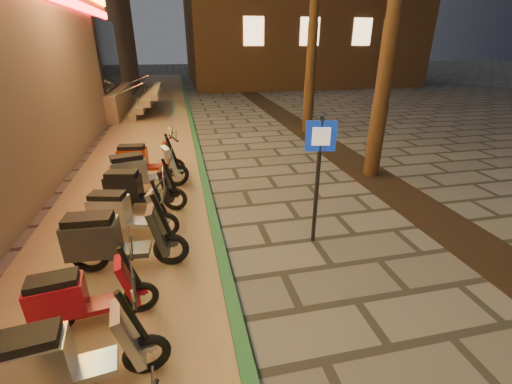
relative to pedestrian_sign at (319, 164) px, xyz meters
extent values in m
cube|color=#8C7251|center=(-3.41, 5.85, -1.47)|extent=(3.40, 60.00, 0.01)
cube|color=#215933|center=(-1.71, 5.85, -1.43)|extent=(0.18, 60.00, 0.10)
cube|color=black|center=(2.79, 0.85, -1.47)|extent=(1.20, 40.00, 0.02)
cube|color=black|center=(-5.26, 13.85, 1.32)|extent=(0.08, 5.00, 3.00)
cube|color=gray|center=(-7.31, 13.85, -0.88)|extent=(5.00, 6.00, 1.20)
cube|color=gray|center=(-4.31, 13.85, -1.33)|extent=(0.35, 5.00, 0.30)
cube|color=gray|center=(-3.96, 13.85, -1.03)|extent=(0.35, 5.00, 0.30)
cube|color=gray|center=(-3.61, 13.85, -0.73)|extent=(0.35, 5.00, 0.30)
cube|color=gray|center=(-3.26, 13.85, -0.43)|extent=(0.35, 5.00, 0.30)
cylinder|color=silver|center=(-4.71, 11.85, -0.23)|extent=(2.09, 0.06, 0.81)
cylinder|color=silver|center=(-4.71, 15.85, -0.23)|extent=(2.09, 0.06, 0.81)
cube|color=#EBB581|center=(3.19, 19.82, 2.52)|extent=(1.40, 0.06, 1.80)
cube|color=#EBB581|center=(7.19, 19.82, 2.52)|extent=(1.40, 0.06, 1.80)
cube|color=#EBB581|center=(11.19, 19.82, 2.52)|extent=(1.40, 0.06, 1.80)
cylinder|color=#472D19|center=(2.79, 2.85, 1.37)|extent=(0.40, 0.40, 5.70)
cylinder|color=#472D19|center=(2.79, 7.85, 1.50)|extent=(0.40, 0.40, 5.95)
cylinder|color=black|center=(0.00, 0.01, -0.34)|extent=(0.07, 0.07, 2.28)
cube|color=#0D2DAE|center=(0.00, -0.01, 0.48)|extent=(0.50, 0.13, 0.50)
cube|color=white|center=(-0.01, -0.03, 0.48)|extent=(0.29, 0.08, 0.29)
torus|color=black|center=(-2.76, -2.18, -1.22)|extent=(0.52, 0.17, 0.51)
cylinder|color=silver|center=(-2.76, -2.18, -1.22)|extent=(0.15, 0.12, 0.14)
cube|color=#9E9FA6|center=(-3.32, -2.25, -1.18)|extent=(0.58, 0.40, 0.08)
cube|color=#9E9FA6|center=(-3.78, -2.31, -0.93)|extent=(0.74, 0.46, 0.50)
cube|color=black|center=(-3.78, -2.31, -0.64)|extent=(0.65, 0.39, 0.12)
cube|color=#9E9FA6|center=(-2.90, -2.20, -0.88)|extent=(0.31, 0.43, 0.70)
cylinder|color=black|center=(-2.83, -2.19, -0.68)|extent=(0.28, 0.10, 0.73)
cylinder|color=black|center=(-2.78, -2.18, -0.37)|extent=(0.12, 0.58, 0.04)
cube|color=#9E9FA6|center=(-2.76, -2.18, -1.10)|extent=(0.23, 0.17, 0.06)
torus|color=black|center=(-3.91, -1.34, -1.24)|extent=(0.48, 0.16, 0.47)
cylinder|color=silver|center=(-3.91, -1.34, -1.24)|extent=(0.14, 0.11, 0.13)
torus|color=black|center=(-2.91, -1.20, -1.24)|extent=(0.48, 0.16, 0.47)
cylinder|color=silver|center=(-2.91, -1.20, -1.24)|extent=(0.14, 0.11, 0.13)
cube|color=maroon|center=(-3.41, -1.27, -1.20)|extent=(0.53, 0.37, 0.07)
cube|color=maroon|center=(-3.84, -1.33, -0.98)|extent=(0.67, 0.43, 0.45)
cube|color=black|center=(-3.84, -1.33, -0.72)|extent=(0.59, 0.36, 0.11)
cube|color=maroon|center=(-3.03, -1.22, -0.93)|extent=(0.29, 0.39, 0.63)
cylinder|color=black|center=(-2.97, -1.21, -0.75)|extent=(0.25, 0.10, 0.67)
cylinder|color=black|center=(-2.92, -1.20, -0.46)|extent=(0.11, 0.52, 0.04)
cube|color=maroon|center=(-2.91, -1.20, -1.13)|extent=(0.21, 0.15, 0.05)
torus|color=black|center=(-3.74, -0.12, -1.19)|extent=(0.58, 0.14, 0.57)
cylinder|color=silver|center=(-3.74, -0.12, -1.19)|extent=(0.16, 0.12, 0.15)
torus|color=black|center=(-2.51, -0.19, -1.19)|extent=(0.58, 0.14, 0.57)
cylinder|color=silver|center=(-2.51, -0.19, -1.19)|extent=(0.16, 0.12, 0.15)
cube|color=#25282A|center=(-3.14, -0.15, -1.14)|extent=(0.63, 0.41, 0.09)
cube|color=#25282A|center=(-3.66, -0.12, -0.87)|extent=(0.79, 0.46, 0.55)
cube|color=black|center=(-3.66, -0.12, -0.55)|extent=(0.70, 0.39, 0.13)
cube|color=#25282A|center=(-2.67, -0.18, -0.81)|extent=(0.32, 0.46, 0.78)
cylinder|color=black|center=(-2.59, -0.19, -0.59)|extent=(0.31, 0.09, 0.82)
cylinder|color=black|center=(-2.53, -0.19, -0.24)|extent=(0.09, 0.64, 0.05)
cube|color=#25282A|center=(-2.51, -0.19, -1.06)|extent=(0.25, 0.17, 0.07)
torus|color=black|center=(-3.67, 1.01, -1.22)|extent=(0.51, 0.22, 0.50)
cylinder|color=silver|center=(-3.67, 1.01, -1.22)|extent=(0.16, 0.13, 0.14)
torus|color=black|center=(-2.61, 0.74, -1.22)|extent=(0.51, 0.22, 0.50)
cylinder|color=silver|center=(-2.61, 0.74, -1.22)|extent=(0.16, 0.13, 0.14)
cube|color=silver|center=(-3.15, 0.88, -1.18)|extent=(0.60, 0.45, 0.08)
cube|color=silver|center=(-3.59, 0.99, -0.94)|extent=(0.75, 0.52, 0.49)
cube|color=black|center=(-3.59, 0.99, -0.66)|extent=(0.66, 0.45, 0.12)
cube|color=silver|center=(-2.75, 0.78, -0.89)|extent=(0.34, 0.44, 0.68)
cylinder|color=black|center=(-2.68, 0.76, -0.70)|extent=(0.27, 0.13, 0.72)
cylinder|color=black|center=(-2.63, 0.75, -0.39)|extent=(0.18, 0.56, 0.04)
cube|color=silver|center=(-2.61, 0.74, -1.11)|extent=(0.24, 0.18, 0.06)
torus|color=black|center=(-3.55, 2.02, -1.21)|extent=(0.53, 0.19, 0.52)
cylinder|color=silver|center=(-3.55, 2.02, -1.21)|extent=(0.16, 0.12, 0.14)
torus|color=black|center=(-2.44, 1.82, -1.21)|extent=(0.53, 0.19, 0.52)
cylinder|color=silver|center=(-2.44, 1.82, -1.21)|extent=(0.16, 0.12, 0.14)
cube|color=black|center=(-3.01, 1.92, -1.17)|extent=(0.61, 0.44, 0.08)
cube|color=black|center=(-3.47, 2.00, -0.92)|extent=(0.76, 0.50, 0.50)
cube|color=black|center=(-3.47, 2.00, -0.63)|extent=(0.67, 0.43, 0.12)
cube|color=black|center=(-2.58, 1.84, -0.87)|extent=(0.34, 0.44, 0.71)
cylinder|color=black|center=(-2.51, 1.83, -0.67)|extent=(0.28, 0.12, 0.74)
cylinder|color=black|center=(-2.46, 1.82, -0.35)|extent=(0.15, 0.58, 0.04)
cube|color=black|center=(-2.44, 1.82, -1.09)|extent=(0.24, 0.18, 0.06)
torus|color=black|center=(-3.55, 2.82, -1.19)|extent=(0.58, 0.28, 0.58)
cylinder|color=silver|center=(-3.55, 2.82, -1.19)|extent=(0.18, 0.15, 0.16)
torus|color=black|center=(-2.36, 3.18, -1.19)|extent=(0.58, 0.28, 0.58)
cylinder|color=silver|center=(-2.36, 3.18, -1.19)|extent=(0.18, 0.15, 0.16)
cube|color=#ACACB4|center=(-2.96, 3.00, -1.14)|extent=(0.69, 0.54, 0.09)
cube|color=#ACACB4|center=(-3.46, 2.84, -0.87)|extent=(0.86, 0.63, 0.55)
cube|color=black|center=(-3.46, 2.84, -0.55)|extent=(0.76, 0.54, 0.13)
cube|color=#ACACB4|center=(-2.51, 3.14, -0.81)|extent=(0.41, 0.51, 0.78)
cylinder|color=black|center=(-2.43, 3.16, -0.59)|extent=(0.31, 0.16, 0.82)
cylinder|color=black|center=(-2.38, 3.18, -0.23)|extent=(0.24, 0.63, 0.05)
cube|color=#ACACB4|center=(-2.36, 3.18, -1.05)|extent=(0.28, 0.22, 0.07)
torus|color=black|center=(-3.56, 3.96, -1.21)|extent=(0.54, 0.16, 0.53)
cylinder|color=silver|center=(-3.56, 3.96, -1.21)|extent=(0.15, 0.12, 0.14)
torus|color=black|center=(-2.42, 3.84, -1.21)|extent=(0.54, 0.16, 0.53)
cylinder|color=silver|center=(-2.42, 3.84, -1.21)|extent=(0.15, 0.12, 0.14)
cube|color=maroon|center=(-3.00, 3.90, -1.17)|extent=(0.60, 0.41, 0.08)
cube|color=maroon|center=(-3.48, 3.95, -0.91)|extent=(0.75, 0.46, 0.51)
cube|color=black|center=(-3.48, 3.95, -0.62)|extent=(0.67, 0.39, 0.12)
cube|color=maroon|center=(-2.56, 3.86, -0.86)|extent=(0.31, 0.44, 0.72)
cylinder|color=black|center=(-2.49, 3.85, -0.66)|extent=(0.29, 0.10, 0.76)
cylinder|color=black|center=(-2.44, 3.84, -0.33)|extent=(0.11, 0.59, 0.05)
cube|color=maroon|center=(-2.42, 3.84, -1.09)|extent=(0.24, 0.17, 0.06)
camera|label=1|loc=(-2.19, -5.04, 1.87)|focal=24.00mm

